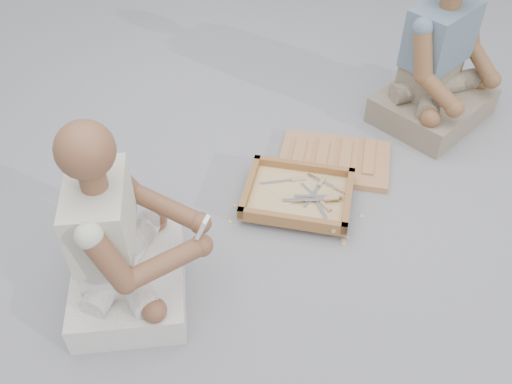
{
  "coord_description": "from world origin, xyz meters",
  "views": [
    {
      "loc": [
        -0.04,
        -1.52,
        1.91
      ],
      "look_at": [
        -0.06,
        0.15,
        0.3
      ],
      "focal_mm": 40.0,
      "sensor_mm": 36.0,
      "label": 1
    }
  ],
  "objects_px": {
    "carved_panel": "(334,160)",
    "craftsman": "(120,244)",
    "companion": "(439,68)",
    "tool_tray": "(298,195)"
  },
  "relations": [
    {
      "from": "tool_tray",
      "to": "craftsman",
      "type": "bearing_deg",
      "value": -144.02
    },
    {
      "from": "craftsman",
      "to": "carved_panel",
      "type": "bearing_deg",
      "value": 125.0
    },
    {
      "from": "craftsman",
      "to": "companion",
      "type": "xyz_separation_m",
      "value": [
        1.46,
        1.21,
        0.02
      ]
    },
    {
      "from": "tool_tray",
      "to": "companion",
      "type": "relative_size",
      "value": 0.61
    },
    {
      "from": "tool_tray",
      "to": "companion",
      "type": "height_order",
      "value": "companion"
    },
    {
      "from": "carved_panel",
      "to": "companion",
      "type": "xyz_separation_m",
      "value": [
        0.56,
        0.41,
        0.29
      ]
    },
    {
      "from": "craftsman",
      "to": "companion",
      "type": "relative_size",
      "value": 0.92
    },
    {
      "from": "carved_panel",
      "to": "craftsman",
      "type": "bearing_deg",
      "value": -138.08
    },
    {
      "from": "carved_panel",
      "to": "craftsman",
      "type": "relative_size",
      "value": 0.65
    },
    {
      "from": "tool_tray",
      "to": "companion",
      "type": "bearing_deg",
      "value": 42.93
    }
  ]
}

